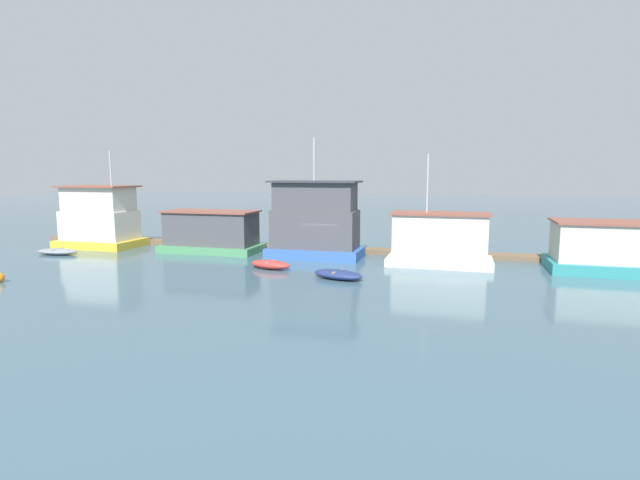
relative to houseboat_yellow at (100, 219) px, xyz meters
name	(u,v)px	position (x,y,z in m)	size (l,w,h in m)	color
ground_plane	(324,258)	(18.48, -0.37, -2.21)	(200.00, 200.00, 0.00)	#426070
dock_walkway	(335,249)	(18.48, 2.83, -2.06)	(51.00, 1.53, 0.30)	brown
houseboat_yellow	(100,219)	(0.00, 0.00, 0.00)	(6.09, 4.09, 7.50)	gold
houseboat_green	(211,232)	(9.65, 0.16, -0.76)	(7.30, 3.54, 3.06)	#4C9360
houseboat_blue	(315,222)	(17.81, -0.23, 0.23)	(6.47, 3.31, 8.20)	#3866B7
houseboat_white	(440,240)	(26.22, -0.82, -0.61)	(6.52, 3.33, 7.05)	white
houseboat_teal	(617,248)	(36.36, -0.43, -0.77)	(7.48, 4.19, 3.03)	teal
dinghy_grey	(58,251)	(-0.43, -4.05, -2.00)	(3.13, 1.61, 0.43)	gray
dinghy_red	(271,264)	(16.33, -4.92, -1.94)	(2.85, 1.64, 0.54)	red
dinghy_navy	(338,274)	(21.01, -6.61, -1.96)	(3.26, 2.16, 0.50)	navy
mooring_post_centre	(257,240)	(12.63, 1.81, -1.42)	(0.23, 0.23, 1.58)	brown
buoy_orange	(0,278)	(3.65, -12.40, -1.96)	(0.51, 0.51, 0.51)	orange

